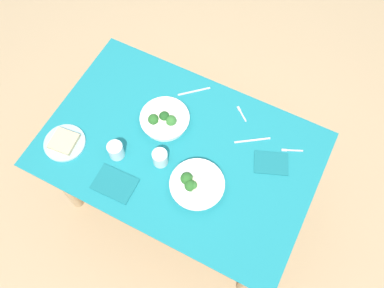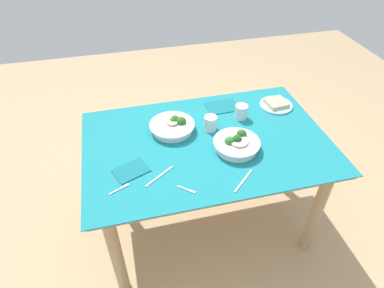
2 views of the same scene
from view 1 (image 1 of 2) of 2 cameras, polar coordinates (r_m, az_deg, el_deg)
ground_plane at (r=2.82m, az=-1.34°, el=-7.24°), size 6.00×6.00×0.00m
dining_table at (r=2.23m, az=-1.68°, el=-1.94°), size 1.42×0.93×0.74m
broccoli_bowl_far at (r=2.02m, az=0.54°, el=-5.71°), size 0.27×0.27×0.09m
broccoli_bowl_near at (r=2.18m, az=-3.83°, el=3.41°), size 0.26×0.26×0.09m
bread_side_plate at (r=2.23m, az=-17.33°, el=0.24°), size 0.22×0.22×0.04m
water_glass_center at (r=2.06m, az=-4.45°, el=-1.94°), size 0.08×0.08×0.09m
water_glass_side at (r=2.11m, az=-10.54°, el=-0.89°), size 0.08×0.08×0.09m
fork_by_far_bowl at (r=2.24m, az=6.88°, el=4.27°), size 0.08×0.07×0.00m
fork_by_near_bowl at (r=2.18m, az=13.62°, el=-0.87°), size 0.11×0.06×0.00m
table_knife_left at (r=2.30m, az=0.29°, el=7.32°), size 0.14×0.13×0.00m
table_knife_right at (r=2.17m, az=8.38°, el=0.51°), size 0.16×0.12×0.00m
napkin_folded_upper at (r=2.13m, az=10.95°, el=-2.62°), size 0.21×0.18×0.01m
napkin_folded_lower at (r=2.09m, az=-10.68°, el=-5.43°), size 0.21×0.15×0.01m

